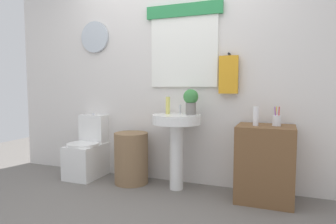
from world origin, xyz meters
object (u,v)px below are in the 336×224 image
Objects in this scene: laundry_hamper at (131,158)px; wooden_cabinet at (265,163)px; toilet at (88,153)px; lotion_bottle at (256,116)px; toothbrush_cup at (277,120)px; potted_plant at (191,100)px; soap_bottle at (168,105)px; pedestal_sink at (177,133)px.

wooden_cabinet is at bearing 0.00° from laundry_hamper.
lotion_bottle is at bearing -2.14° from toilet.
lotion_bottle is at bearing -162.33° from toothbrush_cup.
wooden_cabinet is 2.71× the size of potted_plant.
toothbrush_cup is (0.09, 0.02, 0.42)m from wooden_cabinet.
laundry_hamper is at bearing -179.26° from toothbrush_cup.
potted_plant is (-0.78, 0.06, 0.60)m from wooden_cabinet.
potted_plant is at bearing 177.37° from toothbrush_cup.
soap_bottle reaches higher than toilet.
soap_bottle is at bearing 0.83° from toilet.
toothbrush_cup is at bearing -0.38° from toilet.
pedestal_sink is at bearing -1.68° from toilet.
toilet is 4.20× the size of lotion_bottle.
lotion_bottle is (0.68, -0.10, -0.14)m from potted_plant.
lotion_bottle reaches higher than laundry_hamper.
pedestal_sink is 2.99× the size of potted_plant.
wooden_cabinet is 4.00× the size of lotion_bottle.
potted_plant is (0.14, 0.06, 0.36)m from pedestal_sink.
potted_plant is at bearing 1.10° from toilet.
toothbrush_cup is (0.19, 0.06, -0.04)m from lotion_bottle.
wooden_cabinet is at bearing -0.95° from toilet.
laundry_hamper is 2.15× the size of potted_plant.
toilet reaches higher than wooden_cabinet.
pedestal_sink is at bearing 177.21° from lotion_bottle.
lotion_bottle is at bearing -8.36° from potted_plant.
lotion_bottle is at bearing -157.03° from wooden_cabinet.
toilet is 4.15× the size of soap_bottle.
soap_bottle is (1.06, 0.02, 0.62)m from toilet.
laundry_hamper is 0.97m from potted_plant.
pedestal_sink is at bearing -0.00° from laundry_hamper.
potted_plant reaches higher than toothbrush_cup.
laundry_hamper is at bearing -173.44° from soap_bottle.
lotion_bottle is 0.20m from toothbrush_cup.
lotion_bottle is 1.00× the size of toothbrush_cup.
toothbrush_cup is (1.56, 0.02, 0.50)m from laundry_hamper.
toilet is 2.85× the size of potted_plant.
toilet is 2.07m from lotion_bottle.
wooden_cabinet is 3.95× the size of soap_bottle.
laundry_hamper is (0.63, -0.03, -0.00)m from toilet.
potted_plant is at bearing 2.20° from soap_bottle.
soap_bottle is 1.01× the size of toothbrush_cup.
toilet is 0.63m from laundry_hamper.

